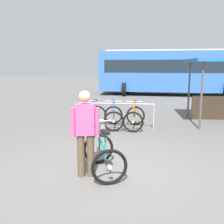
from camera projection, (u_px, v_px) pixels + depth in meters
ground_plane at (111, 170)px, 5.13m from camera, size 80.00×80.00×0.00m
bike_rack_rail at (116, 110)px, 8.29m from camera, size 2.51×0.18×0.88m
racked_bike_white at (93, 116)px, 8.61m from camera, size 0.84×1.20×0.97m
racked_bike_blue at (114, 117)px, 8.53m from camera, size 0.75×1.15×0.97m
racked_bike_orange at (134, 118)px, 8.44m from camera, size 0.75×1.17×0.98m
featured_bicycle at (102, 150)px, 5.00m from camera, size 0.97×1.26×0.97m
person_with_featured_bike at (85, 130)px, 4.70m from camera, size 0.53×0.24×1.64m
bus_distant at (173, 70)px, 17.60m from camera, size 10.17×3.95×3.08m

